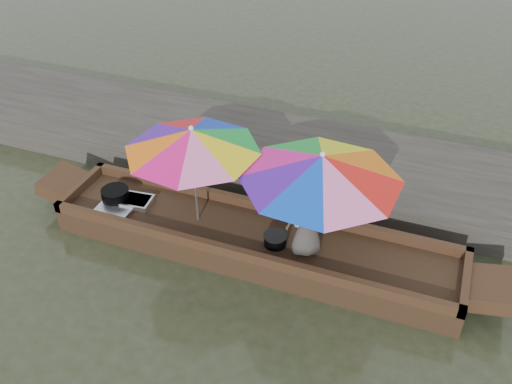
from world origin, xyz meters
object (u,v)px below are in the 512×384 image
(cooking_pot, at_px, (115,196))
(umbrella_bow, at_px, (195,175))
(boat_hull, at_px, (254,242))
(umbrella_stern, at_px, (319,203))
(supply_bag, at_px, (307,217))
(tray_crayfish, at_px, (134,201))
(charcoal_grill, at_px, (275,240))
(vendor, at_px, (307,219))
(tray_scallop, at_px, (111,213))

(cooking_pot, distance_m, umbrella_bow, 1.50)
(boat_hull, bearing_deg, cooking_pot, -178.75)
(umbrella_stern, bearing_deg, supply_bag, 120.03)
(tray_crayfish, bearing_deg, charcoal_grill, -2.95)
(umbrella_stern, bearing_deg, cooking_pot, -179.11)
(tray_crayfish, bearing_deg, boat_hull, -0.10)
(charcoal_grill, bearing_deg, supply_bag, 63.75)
(tray_crayfish, xyz_separation_m, charcoal_grill, (2.29, -0.12, 0.03))
(boat_hull, relative_size, supply_bag, 20.86)
(charcoal_grill, relative_size, umbrella_stern, 0.15)
(boat_hull, xyz_separation_m, supply_bag, (0.64, 0.45, 0.30))
(charcoal_grill, relative_size, umbrella_bow, 0.17)
(vendor, bearing_deg, charcoal_grill, -27.16)
(tray_scallop, distance_m, umbrella_bow, 1.49)
(charcoal_grill, xyz_separation_m, vendor, (0.43, 0.01, 0.48))
(cooking_pot, height_order, tray_crayfish, cooking_pot)
(tray_crayfish, relative_size, vendor, 0.48)
(cooking_pot, xyz_separation_m, umbrella_stern, (3.12, 0.05, 0.67))
(charcoal_grill, bearing_deg, umbrella_bow, 174.69)
(boat_hull, bearing_deg, umbrella_bow, 180.00)
(charcoal_grill, bearing_deg, vendor, 1.75)
(supply_bag, distance_m, umbrella_stern, 0.83)
(cooking_pot, relative_size, umbrella_stern, 0.20)
(supply_bag, bearing_deg, tray_scallop, -163.77)
(tray_scallop, xyz_separation_m, umbrella_stern, (3.01, 0.35, 0.74))
(boat_hull, relative_size, umbrella_bow, 3.14)
(charcoal_grill, height_order, umbrella_stern, umbrella_stern)
(vendor, bearing_deg, supply_bag, -103.95)
(umbrella_bow, bearing_deg, charcoal_grill, -5.31)
(tray_scallop, distance_m, supply_bag, 2.87)
(supply_bag, xyz_separation_m, vendor, (0.15, -0.55, 0.42))
(tray_crayfish, relative_size, supply_bag, 1.91)
(cooking_pot, height_order, supply_bag, supply_bag)
(boat_hull, distance_m, cooking_pot, 2.23)
(cooking_pot, relative_size, supply_bag, 1.48)
(tray_crayfish, height_order, tray_scallop, tray_crayfish)
(tray_scallop, relative_size, umbrella_stern, 0.26)
(cooking_pot, distance_m, supply_bag, 2.90)
(charcoal_grill, bearing_deg, boat_hull, 162.59)
(supply_bag, distance_m, umbrella_bow, 1.70)
(supply_bag, relative_size, umbrella_bow, 0.15)
(charcoal_grill, height_order, umbrella_bow, umbrella_bow)
(tray_crayfish, relative_size, tray_scallop, 1.00)
(umbrella_stern, bearing_deg, tray_crayfish, 179.93)
(tray_crayfish, distance_m, tray_scallop, 0.40)
(umbrella_bow, bearing_deg, tray_scallop, -164.21)
(umbrella_stern, bearing_deg, umbrella_bow, 180.00)
(cooking_pot, height_order, tray_scallop, cooking_pot)
(umbrella_bow, height_order, umbrella_stern, same)
(boat_hull, bearing_deg, charcoal_grill, -17.41)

